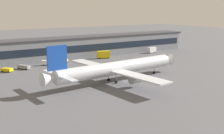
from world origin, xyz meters
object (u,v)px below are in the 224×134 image
Objects in this scene: airliner at (116,68)px; belt_loader at (24,67)px; follow_me_car at (61,64)px; baggage_tug at (65,61)px; catering_truck at (103,54)px; pushback_tractor at (7,70)px; crew_van at (47,62)px; stair_truck at (152,50)px.

airliner is 9.57× the size of belt_loader.
airliner reaches higher than follow_me_car.
airliner is 40.80m from follow_me_car.
baggage_tug is 0.52× the size of catering_truck.
baggage_tug is 8.91m from follow_me_car.
crew_van is (20.74, 4.74, 0.41)m from pushback_tractor.
crew_van reaches higher than pushback_tractor.
crew_van is at bearing -176.75° from catering_truck.
stair_truck is (60.80, 48.11, -3.35)m from airliner.
airliner reaches higher than stair_truck.
belt_loader is 13.05m from crew_van.
airliner is at bearing -141.64° from stair_truck.
pushback_tractor is at bearing -167.12° from crew_van.
belt_loader is 83.96m from stair_truck.
catering_truck is at bearing 6.94° from pushback_tractor.
belt_loader is 18.03m from follow_me_car.
belt_loader is 1.45× the size of follow_me_car.
crew_van is at bearing 130.54° from follow_me_car.
follow_me_car is at bearing -165.04° from catering_truck.
stair_truck is 1.37× the size of follow_me_car.
catering_truck is 34.32m from crew_van.
crew_van is at bearing 102.56° from airliner.
stair_truck is at bearing 3.28° from belt_loader.
airliner is 47.58m from baggage_tug.
follow_me_car is at bearing 97.44° from airliner.
belt_loader is 1.22× the size of pushback_tractor.
follow_me_car is (-66.05, -7.88, -0.89)m from stair_truck.
airliner is 47.39m from crew_van.
belt_loader is 23.43m from baggage_tug.
airliner is at bearing -77.44° from crew_van.
airliner is 13.85× the size of follow_me_car.
airliner is 11.13× the size of crew_van.
crew_van is at bearing -172.89° from baggage_tug.
pushback_tractor is at bearing -175.79° from stair_truck.
follow_me_car is (-5.32, -7.15, 0.00)m from baggage_tug.
pushback_tractor is 1.19× the size of follow_me_car.
catering_truck is 1.36× the size of crew_van.
crew_van is at bearing 12.88° from pushback_tractor.
follow_me_car is (25.76, -1.12, 0.04)m from pushback_tractor.
airliner is at bearing -90.07° from baggage_tug.
belt_loader is at bearing 170.16° from follow_me_car.
airliner is at bearing -116.53° from catering_truck.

